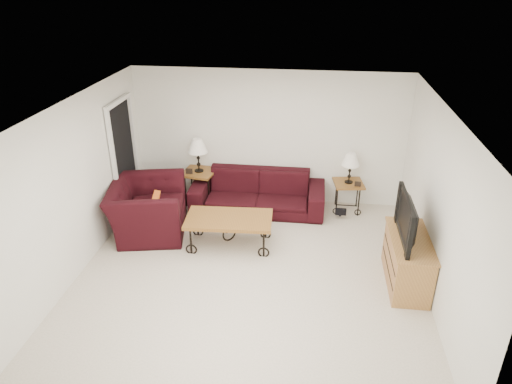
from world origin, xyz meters
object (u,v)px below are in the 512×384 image
Objects in this scene: side_table_right at (347,196)px; tv_stand at (407,261)px; coffee_table at (229,232)px; backpack at (341,207)px; armchair at (148,208)px; lamp_right at (350,168)px; television at (413,219)px; sofa at (258,192)px; side_table_left at (200,186)px; lamp_left at (198,155)px.

tv_stand is at bearing -71.25° from side_table_right.
coffee_table is 3.56× the size of backpack.
lamp_right is at bearing -81.47° from armchair.
armchair is (-3.38, -1.21, 0.16)m from side_table_right.
armchair is 4.23m from television.
sofa is 6.36× the size of backpack.
coffee_table is at bearing -155.59° from backpack.
sofa is 2.02m from armchair.
sofa reaches higher than side_table_left.
side_table_right reaches higher than backpack.
lamp_left is at bearing 0.00° from side_table_left.
lamp_left is 0.47× the size of armchair.
lamp_left is at bearing 180.00° from lamp_right.
armchair is at bearing -160.25° from lamp_right.
television reaches higher than armchair.
armchair is (-1.74, -1.03, 0.08)m from sofa.
armchair reaches higher than tv_stand.
lamp_left is at bearing -37.61° from armchair.
tv_stand is at bearing -31.35° from lamp_left.
tv_stand is (2.37, -1.95, 0.01)m from sofa.
side_table_right is 1.00× the size of lamp_right.
side_table_right is 3.60m from armchair.
side_table_right is 0.89× the size of lamp_left.
television is (0.70, -2.13, 0.19)m from lamp_right.
tv_stand is 2.04m from backpack.
side_table_right is 2.37m from television.
lamp_right is 1.47× the size of backpack.
television reaches higher than coffee_table.
sofa is 2.02× the size of tv_stand.
television reaches higher than lamp_right.
sofa is 2.25× the size of television.
side_table_right is at bearing 0.00° from side_table_left.
tv_stand is (3.50, -2.13, -0.59)m from lamp_left.
sofa is at bearing -9.01° from lamp_left.
television reaches higher than backpack.
side_table_left is (-1.14, 0.18, -0.04)m from sofa.
side_table_left reaches higher than backpack.
side_table_left is at bearing 0.00° from lamp_left.
tv_stand reaches higher than sofa.
sofa is 3.83× the size of lamp_left.
armchair is at bearing -116.39° from lamp_left.
lamp_left is 4.14m from tv_stand.
sofa is at bearing -173.75° from side_table_right.
tv_stand reaches higher than backpack.
television is at bearing -39.77° from sofa.
armchair is at bearing -173.08° from backpack.
lamp_right reaches higher than side_table_left.
backpack is at bearing -155.93° from television.
coffee_table is at bearing -142.62° from side_table_right.
backpack is at bearing -3.84° from sofa.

